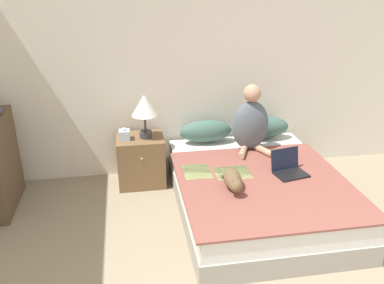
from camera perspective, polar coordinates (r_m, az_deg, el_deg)
name	(u,v)px	position (r m, az deg, el deg)	size (l,w,h in m)	color
wall_back	(221,67)	(4.84, 4.04, 10.42)	(6.19, 0.05, 2.55)	silver
bed	(256,192)	(4.26, 9.02, -6.96)	(1.63, 2.08, 0.44)	#9E998E
pillow_near	(206,131)	(4.79, 1.96, 1.55)	(0.62, 0.25, 0.26)	#42665B
pillow_far	(264,127)	(4.98, 10.02, 2.02)	(0.62, 0.25, 0.26)	#42665B
person_sitting	(251,123)	(4.57, 8.23, 2.68)	(0.42, 0.41, 0.75)	slate
cat_tabby	(233,180)	(3.80, 5.78, -5.33)	(0.21, 0.52, 0.18)	brown
laptop_open	(289,169)	(4.18, 13.44, -3.67)	(0.36, 0.33, 0.23)	black
nightstand	(141,160)	(4.75, -7.16, -2.56)	(0.53, 0.47, 0.58)	brown
table_lamp	(144,107)	(4.50, -6.69, 4.86)	(0.29, 0.29, 0.50)	#38383D
tissue_box	(124,135)	(4.58, -9.47, 1.03)	(0.12, 0.12, 0.14)	silver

